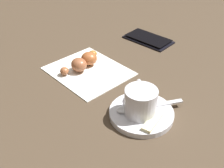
{
  "coord_description": "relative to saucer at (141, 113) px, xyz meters",
  "views": [
    {
      "loc": [
        0.42,
        -0.24,
        0.35
      ],
      "look_at": [
        0.0,
        -0.01,
        0.02
      ],
      "focal_mm": 44.25,
      "sensor_mm": 36.0,
      "label": 1
    }
  ],
  "objects": [
    {
      "name": "sugar_packet",
      "position": [
        0.03,
        0.0,
        0.01
      ],
      "size": [
        0.04,
        0.06,
        0.01
      ],
      "primitive_type": "cube",
      "rotation": [
        0.0,
        0.0,
        8.35
      ],
      "color": "beige",
      "rests_on": "saucer"
    },
    {
      "name": "napkin",
      "position": [
        -0.19,
        -0.02,
        -0.0
      ],
      "size": [
        0.21,
        0.19,
        0.0
      ],
      "primitive_type": "cube",
      "rotation": [
        0.0,
        0.0,
        0.24
      ],
      "color": "white",
      "rests_on": "ground"
    },
    {
      "name": "espresso_cup",
      "position": [
        0.0,
        -0.0,
        0.03
      ],
      "size": [
        0.08,
        0.06,
        0.05
      ],
      "color": "silver",
      "rests_on": "saucer"
    },
    {
      "name": "cell_phone",
      "position": [
        -0.26,
        0.2,
        -0.0
      ],
      "size": [
        0.15,
        0.11,
        0.01
      ],
      "color": "black",
      "rests_on": "ground"
    },
    {
      "name": "ground_plane",
      "position": [
        -0.1,
        -0.0,
        -0.01
      ],
      "size": [
        1.8,
        1.8,
        0.0
      ],
      "primitive_type": "plane",
      "color": "#463829"
    },
    {
      "name": "teaspoon",
      "position": [
        -0.01,
        0.0,
        0.01
      ],
      "size": [
        0.05,
        0.13,
        0.01
      ],
      "color": "silver",
      "rests_on": "saucer"
    },
    {
      "name": "saucer",
      "position": [
        0.0,
        0.0,
        0.0
      ],
      "size": [
        0.12,
        0.12,
        0.01
      ],
      "primitive_type": "cylinder",
      "color": "silver",
      "rests_on": "ground"
    },
    {
      "name": "croissant",
      "position": [
        -0.21,
        -0.02,
        0.01
      ],
      "size": [
        0.08,
        0.12,
        0.03
      ],
      "color": "#9D5A36",
      "rests_on": "napkin"
    }
  ]
}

